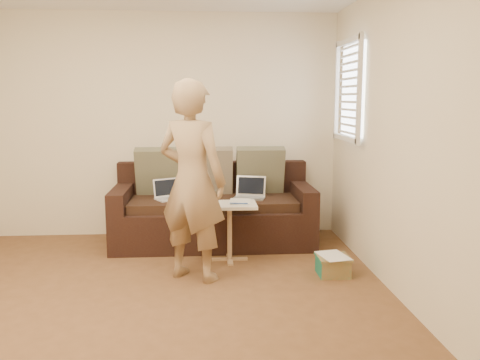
# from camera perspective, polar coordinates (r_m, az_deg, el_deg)

# --- Properties ---
(floor) EXTENTS (4.50, 4.50, 0.00)m
(floor) POSITION_cam_1_polar(r_m,az_deg,el_deg) (4.14, -9.99, -14.02)
(floor) COLOR brown
(floor) RESTS_ON ground
(wall_back) EXTENTS (4.00, 0.00, 4.00)m
(wall_back) POSITION_cam_1_polar(r_m,az_deg,el_deg) (6.06, -8.20, 6.06)
(wall_back) COLOR beige
(wall_back) RESTS_ON ground
(wall_front) EXTENTS (4.00, 0.00, 4.00)m
(wall_front) POSITION_cam_1_polar(r_m,az_deg,el_deg) (1.62, -19.23, -2.76)
(wall_front) COLOR beige
(wall_front) RESTS_ON ground
(wall_right) EXTENTS (0.00, 4.50, 4.50)m
(wall_right) POSITION_cam_1_polar(r_m,az_deg,el_deg) (4.11, 18.45, 4.24)
(wall_right) COLOR beige
(wall_right) RESTS_ON ground
(window_blinds) EXTENTS (0.12, 0.88, 1.08)m
(window_blinds) POSITION_cam_1_polar(r_m,az_deg,el_deg) (5.50, 12.14, 9.81)
(window_blinds) COLOR white
(window_blinds) RESTS_ON wall_right
(sofa) EXTENTS (2.20, 0.95, 0.85)m
(sofa) POSITION_cam_1_polar(r_m,az_deg,el_deg) (5.69, -3.00, -2.96)
(sofa) COLOR black
(sofa) RESTS_ON ground
(pillow_left) EXTENTS (0.55, 0.29, 0.57)m
(pillow_left) POSITION_cam_1_polar(r_m,az_deg,el_deg) (5.86, -8.95, 0.92)
(pillow_left) COLOR #52543D
(pillow_left) RESTS_ON sofa
(pillow_mid) EXTENTS (0.55, 0.27, 0.57)m
(pillow_mid) POSITION_cam_1_polar(r_m,az_deg,el_deg) (5.83, -3.57, 0.97)
(pillow_mid) COLOR #645D47
(pillow_mid) RESTS_ON sofa
(pillow_right) EXTENTS (0.55, 0.28, 0.57)m
(pillow_right) POSITION_cam_1_polar(r_m,az_deg,el_deg) (5.89, 2.28, 1.07)
(pillow_right) COLOR #52543D
(pillow_right) RESTS_ON sofa
(laptop_silver) EXTENTS (0.39, 0.32, 0.22)m
(laptop_silver) POSITION_cam_1_polar(r_m,az_deg,el_deg) (5.63, 1.04, -2.09)
(laptop_silver) COLOR #B7BABC
(laptop_silver) RESTS_ON sofa
(laptop_white) EXTENTS (0.37, 0.34, 0.22)m
(laptop_white) POSITION_cam_1_polar(r_m,az_deg,el_deg) (5.63, -7.80, -2.17)
(laptop_white) COLOR white
(laptop_white) RESTS_ON sofa
(person) EXTENTS (0.79, 0.71, 1.79)m
(person) POSITION_cam_1_polar(r_m,az_deg,el_deg) (4.51, -5.41, -0.09)
(person) COLOR #A08557
(person) RESTS_ON ground
(side_table) EXTENTS (0.53, 0.37, 0.59)m
(side_table) POSITION_cam_1_polar(r_m,az_deg,el_deg) (5.12, -1.17, -5.86)
(side_table) COLOR silver
(side_table) RESTS_ON ground
(drinking_glass) EXTENTS (0.07, 0.07, 0.12)m
(drinking_glass) POSITION_cam_1_polar(r_m,az_deg,el_deg) (5.13, -3.16, -1.79)
(drinking_glass) COLOR silver
(drinking_glass) RESTS_ON side_table
(scissors) EXTENTS (0.20, 0.16, 0.02)m
(scissors) POSITION_cam_1_polar(r_m,az_deg,el_deg) (5.00, -0.13, -2.66)
(scissors) COLOR silver
(scissors) RESTS_ON side_table
(paper_on_table) EXTENTS (0.25, 0.33, 0.00)m
(paper_on_table) POSITION_cam_1_polar(r_m,az_deg,el_deg) (5.14, -0.02, -2.41)
(paper_on_table) COLOR white
(paper_on_table) RESTS_ON side_table
(striped_box) EXTENTS (0.30, 0.30, 0.19)m
(striped_box) POSITION_cam_1_polar(r_m,az_deg,el_deg) (4.83, 10.40, -9.39)
(striped_box) COLOR #D35C1F
(striped_box) RESTS_ON ground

